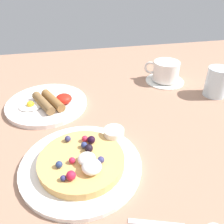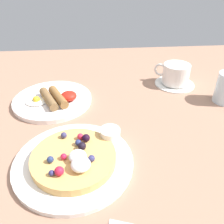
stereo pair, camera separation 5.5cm
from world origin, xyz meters
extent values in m
cube|color=#9A715A|center=(0.00, 0.00, -0.01)|extent=(2.02, 1.23, 0.03)
cylinder|color=white|center=(-0.06, -0.09, 0.01)|extent=(0.24, 0.24, 0.01)
cylinder|color=tan|center=(-0.06, -0.10, 0.02)|extent=(0.17, 0.17, 0.02)
sphere|color=#34315A|center=(-0.09, -0.04, 0.03)|extent=(0.01, 0.01, 0.01)
sphere|color=black|center=(-0.04, -0.06, 0.04)|extent=(0.02, 0.02, 0.02)
sphere|color=red|center=(-0.05, -0.05, 0.03)|extent=(0.01, 0.01, 0.01)
sphere|color=navy|center=(-0.03, -0.12, 0.03)|extent=(0.01, 0.01, 0.01)
sphere|color=navy|center=(-0.10, -0.14, 0.03)|extent=(0.01, 0.01, 0.01)
sphere|color=black|center=(-0.05, -0.08, 0.04)|extent=(0.02, 0.02, 0.02)
sphere|color=#C31D3D|center=(-0.08, -0.11, 0.03)|extent=(0.01, 0.01, 0.01)
sphere|color=red|center=(-0.08, -0.14, 0.04)|extent=(0.02, 0.02, 0.02)
sphere|color=navy|center=(-0.10, -0.11, 0.03)|extent=(0.01, 0.01, 0.01)
sphere|color=navy|center=(-0.05, -0.07, 0.03)|extent=(0.01, 0.01, 0.01)
ellipsoid|color=white|center=(-0.05, -0.13, 0.04)|extent=(0.04, 0.04, 0.02)
ellipsoid|color=white|center=(-0.05, -0.11, 0.04)|extent=(0.03, 0.03, 0.02)
cylinder|color=white|center=(0.01, -0.04, 0.03)|extent=(0.04, 0.04, 0.03)
cylinder|color=brown|center=(0.01, -0.04, 0.03)|extent=(0.04, 0.04, 0.00)
cylinder|color=white|center=(-0.14, 0.16, 0.01)|extent=(0.22, 0.22, 0.01)
cylinder|color=brown|center=(-0.12, 0.14, 0.02)|extent=(0.07, 0.10, 0.02)
cylinder|color=brown|center=(-0.14, 0.13, 0.02)|extent=(0.06, 0.10, 0.02)
ellipsoid|color=white|center=(-0.18, 0.14, 0.02)|extent=(0.06, 0.05, 0.01)
sphere|color=yellow|center=(-0.18, 0.14, 0.02)|extent=(0.02, 0.02, 0.02)
ellipsoid|color=red|center=(-0.09, 0.14, 0.03)|extent=(0.04, 0.04, 0.02)
cylinder|color=white|center=(0.25, 0.24, 0.00)|extent=(0.13, 0.13, 0.01)
cylinder|color=white|center=(0.25, 0.24, 0.04)|extent=(0.08, 0.08, 0.06)
torus|color=white|center=(0.20, 0.26, 0.04)|extent=(0.04, 0.03, 0.04)
cylinder|color=olive|center=(0.25, 0.24, 0.06)|extent=(0.07, 0.07, 0.00)
camera|label=1|loc=(-0.07, -0.42, 0.35)|focal=37.17mm
camera|label=2|loc=(-0.02, -0.43, 0.35)|focal=37.17mm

